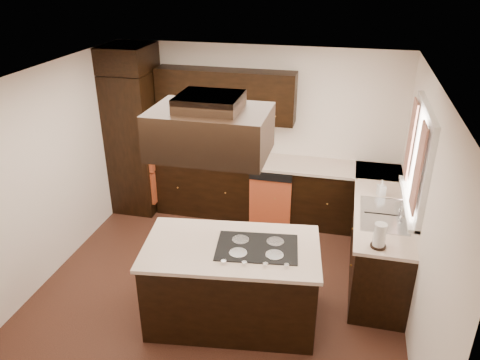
# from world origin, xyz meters

# --- Properties ---
(floor) EXTENTS (4.20, 4.20, 0.02)m
(floor) POSITION_xyz_m (0.00, 0.00, -0.01)
(floor) COLOR brown
(floor) RESTS_ON ground
(ceiling) EXTENTS (4.20, 4.20, 0.02)m
(ceiling) POSITION_xyz_m (0.00, 0.00, 2.51)
(ceiling) COLOR white
(ceiling) RESTS_ON ground
(wall_back) EXTENTS (4.20, 0.02, 2.50)m
(wall_back) POSITION_xyz_m (0.00, 2.11, 1.25)
(wall_back) COLOR white
(wall_back) RESTS_ON ground
(wall_front) EXTENTS (4.20, 0.02, 2.50)m
(wall_front) POSITION_xyz_m (0.00, -2.11, 1.25)
(wall_front) COLOR white
(wall_front) RESTS_ON ground
(wall_left) EXTENTS (0.02, 4.20, 2.50)m
(wall_left) POSITION_xyz_m (-2.11, 0.00, 1.25)
(wall_left) COLOR white
(wall_left) RESTS_ON ground
(wall_right) EXTENTS (0.02, 4.20, 2.50)m
(wall_right) POSITION_xyz_m (2.11, 0.00, 1.25)
(wall_right) COLOR white
(wall_right) RESTS_ON ground
(oven_column) EXTENTS (0.65, 0.75, 2.12)m
(oven_column) POSITION_xyz_m (-1.78, 1.71, 1.06)
(oven_column) COLOR black
(oven_column) RESTS_ON floor
(wall_oven_face) EXTENTS (0.05, 0.62, 0.78)m
(wall_oven_face) POSITION_xyz_m (-1.43, 1.71, 1.12)
(wall_oven_face) COLOR #D95A31
(wall_oven_face) RESTS_ON oven_column
(base_cabinets_back) EXTENTS (2.93, 0.60, 0.88)m
(base_cabinets_back) POSITION_xyz_m (0.03, 1.80, 0.44)
(base_cabinets_back) COLOR black
(base_cabinets_back) RESTS_ON floor
(base_cabinets_right) EXTENTS (0.60, 2.40, 0.88)m
(base_cabinets_right) POSITION_xyz_m (1.80, 0.90, 0.44)
(base_cabinets_right) COLOR black
(base_cabinets_right) RESTS_ON floor
(countertop_back) EXTENTS (2.93, 0.63, 0.04)m
(countertop_back) POSITION_xyz_m (0.03, 1.79, 0.90)
(countertop_back) COLOR beige
(countertop_back) RESTS_ON base_cabinets_back
(countertop_right) EXTENTS (0.63, 2.40, 0.04)m
(countertop_right) POSITION_xyz_m (1.79, 0.90, 0.90)
(countertop_right) COLOR beige
(countertop_right) RESTS_ON base_cabinets_right
(upper_cabinets) EXTENTS (2.00, 0.34, 0.72)m
(upper_cabinets) POSITION_xyz_m (-0.43, 1.93, 1.81)
(upper_cabinets) COLOR black
(upper_cabinets) RESTS_ON wall_back
(dishwasher_front) EXTENTS (0.60, 0.05, 0.72)m
(dishwasher_front) POSITION_xyz_m (0.33, 1.50, 0.40)
(dishwasher_front) COLOR #D95A31
(dishwasher_front) RESTS_ON floor
(window_frame) EXTENTS (0.06, 1.32, 1.12)m
(window_frame) POSITION_xyz_m (2.07, 0.55, 1.65)
(window_frame) COLOR white
(window_frame) RESTS_ON wall_right
(window_pane) EXTENTS (0.00, 1.20, 1.00)m
(window_pane) POSITION_xyz_m (2.10, 0.55, 1.65)
(window_pane) COLOR white
(window_pane) RESTS_ON wall_right
(curtain_left) EXTENTS (0.02, 0.34, 0.90)m
(curtain_left) POSITION_xyz_m (2.01, 0.13, 1.70)
(curtain_left) COLOR beige
(curtain_left) RESTS_ON wall_right
(curtain_right) EXTENTS (0.02, 0.34, 0.90)m
(curtain_right) POSITION_xyz_m (2.01, 0.97, 1.70)
(curtain_right) COLOR beige
(curtain_right) RESTS_ON wall_right
(sink_rim) EXTENTS (0.52, 0.84, 0.01)m
(sink_rim) POSITION_xyz_m (1.80, 0.55, 0.92)
(sink_rim) COLOR silver
(sink_rim) RESTS_ON countertop_right
(island) EXTENTS (1.84, 1.16, 0.88)m
(island) POSITION_xyz_m (0.27, -0.48, 0.44)
(island) COLOR black
(island) RESTS_ON floor
(island_top) EXTENTS (1.91, 1.23, 0.04)m
(island_top) POSITION_xyz_m (0.27, -0.48, 0.90)
(island_top) COLOR beige
(island_top) RESTS_ON island
(cooktop) EXTENTS (0.88, 0.65, 0.01)m
(cooktop) POSITION_xyz_m (0.53, -0.44, 0.93)
(cooktop) COLOR black
(cooktop) RESTS_ON island_top
(range_hood) EXTENTS (1.05, 0.72, 0.42)m
(range_hood) POSITION_xyz_m (0.10, -0.55, 2.16)
(range_hood) COLOR black
(range_hood) RESTS_ON ceiling
(hood_duct) EXTENTS (0.55, 0.50, 0.13)m
(hood_duct) POSITION_xyz_m (0.10, -0.55, 2.44)
(hood_duct) COLOR black
(hood_duct) RESTS_ON ceiling
(blender_base) EXTENTS (0.15, 0.15, 0.10)m
(blender_base) POSITION_xyz_m (-0.81, 1.73, 0.97)
(blender_base) COLOR silver
(blender_base) RESTS_ON countertop_back
(blender_pitcher) EXTENTS (0.13, 0.13, 0.26)m
(blender_pitcher) POSITION_xyz_m (-0.81, 1.73, 1.15)
(blender_pitcher) COLOR silver
(blender_pitcher) RESTS_ON blender_base
(spice_rack) EXTENTS (0.38, 0.13, 0.31)m
(spice_rack) POSITION_xyz_m (-0.75, 1.69, 1.07)
(spice_rack) COLOR black
(spice_rack) RESTS_ON countertop_back
(mixing_bowl) EXTENTS (0.32, 0.32, 0.06)m
(mixing_bowl) POSITION_xyz_m (-1.18, 1.77, 0.95)
(mixing_bowl) COLOR white
(mixing_bowl) RESTS_ON countertop_back
(soap_bottle) EXTENTS (0.12, 0.12, 0.20)m
(soap_bottle) POSITION_xyz_m (1.78, 1.05, 1.02)
(soap_bottle) COLOR white
(soap_bottle) RESTS_ON countertop_right
(paper_towel) EXTENTS (0.14, 0.14, 0.27)m
(paper_towel) POSITION_xyz_m (1.71, -0.15, 1.05)
(paper_towel) COLOR white
(paper_towel) RESTS_ON countertop_right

